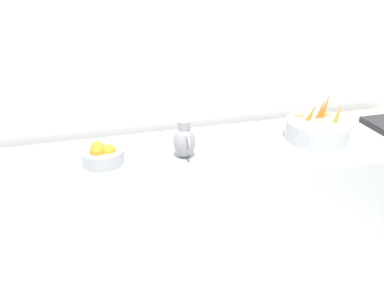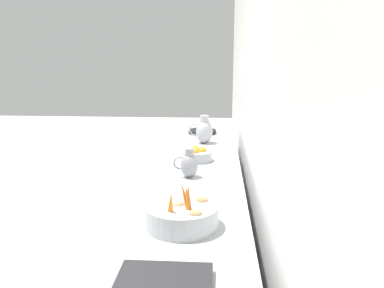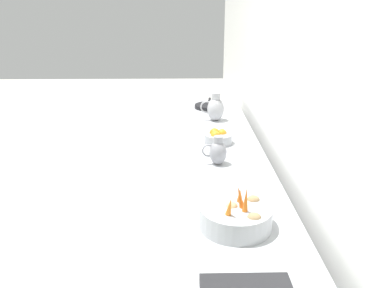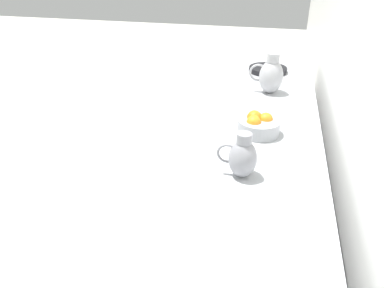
% 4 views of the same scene
% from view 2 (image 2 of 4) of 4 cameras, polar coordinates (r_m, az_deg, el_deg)
% --- Properties ---
extents(ground_plane, '(15.35, 15.35, 0.00)m').
position_cam_2_polar(ground_plane, '(3.61, -25.55, -16.66)').
color(ground_plane, beige).
extents(tile_wall_left, '(0.10, 8.41, 3.00)m').
position_cam_2_polar(tile_wall_left, '(2.19, 11.08, 7.20)').
color(tile_wall_left, white).
rests_on(tile_wall_left, ground_plane).
extents(prep_counter, '(0.68, 3.29, 0.90)m').
position_cam_2_polar(prep_counter, '(2.96, 0.08, -12.23)').
color(prep_counter, '#ADAFB5').
rests_on(prep_counter, ground_plane).
extents(vegetable_colander, '(0.35, 0.35, 0.24)m').
position_cam_2_polar(vegetable_colander, '(1.92, -1.40, -10.10)').
color(vegetable_colander, '#ADAFB5').
rests_on(vegetable_colander, prep_counter).
extents(orange_bowl, '(0.21, 0.21, 0.11)m').
position_cam_2_polar(orange_bowl, '(3.03, 0.80, -1.57)').
color(orange_bowl, '#9EA0A5').
rests_on(orange_bowl, prep_counter).
extents(metal_pitcher_tall, '(0.21, 0.15, 0.25)m').
position_cam_2_polar(metal_pitcher_tall, '(3.60, 1.72, 1.90)').
color(metal_pitcher_tall, '#A3A3A8').
rests_on(metal_pitcher_tall, prep_counter).
extents(metal_pitcher_short, '(0.16, 0.11, 0.19)m').
position_cam_2_polar(metal_pitcher_short, '(2.63, -0.43, -2.92)').
color(metal_pitcher_short, gray).
rests_on(metal_pitcher_short, prep_counter).
extents(counter_sink_basin, '(0.34, 0.30, 0.04)m').
position_cam_2_polar(counter_sink_basin, '(1.47, -4.15, -19.75)').
color(counter_sink_basin, '#232326').
rests_on(counter_sink_basin, prep_counter).
extents(skillet_on_counter, '(0.28, 0.46, 0.03)m').
position_cam_2_polar(skillet_on_counter, '(4.06, 1.49, 1.80)').
color(skillet_on_counter, black).
rests_on(skillet_on_counter, prep_counter).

